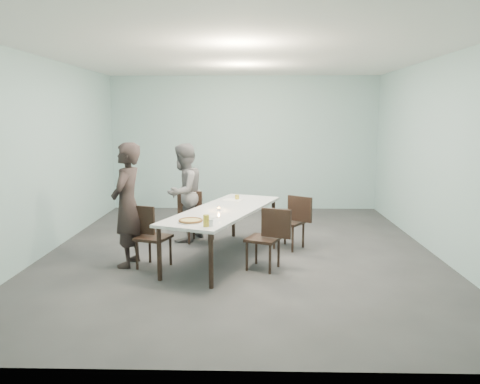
{
  "coord_description": "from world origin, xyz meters",
  "views": [
    {
      "loc": [
        0.17,
        -7.13,
        2.11
      ],
      "look_at": [
        0.0,
        -0.3,
        1.0
      ],
      "focal_mm": 35.0,
      "sensor_mm": 36.0,
      "label": 1
    }
  ],
  "objects_px": {
    "table": "(224,213)",
    "diner_near": "(127,205)",
    "chair_far_left": "(196,213)",
    "diner_far": "(184,193)",
    "chair_near_left": "(148,232)",
    "beer_glass": "(206,221)",
    "chair_far_right": "(293,218)",
    "chair_near_right": "(268,235)",
    "amber_tumbler": "(237,197)",
    "tealight": "(219,209)",
    "side_plate": "(212,217)",
    "water_tumbler": "(210,223)",
    "pizza": "(191,221)"
  },
  "relations": [
    {
      "from": "side_plate",
      "to": "chair_far_right",
      "type": "bearing_deg",
      "value": 41.69
    },
    {
      "from": "amber_tumbler",
      "to": "pizza",
      "type": "bearing_deg",
      "value": -108.17
    },
    {
      "from": "chair_far_right",
      "to": "diner_near",
      "type": "distance_m",
      "value": 2.6
    },
    {
      "from": "chair_far_right",
      "to": "diner_far",
      "type": "distance_m",
      "value": 1.91
    },
    {
      "from": "amber_tumbler",
      "to": "water_tumbler",
      "type": "bearing_deg",
      "value": -98.44
    },
    {
      "from": "tealight",
      "to": "beer_glass",
      "type": "bearing_deg",
      "value": -95.03
    },
    {
      "from": "chair_far_left",
      "to": "chair_near_right",
      "type": "xyz_separation_m",
      "value": [
        1.17,
        -1.43,
        0.0
      ]
    },
    {
      "from": "diner_near",
      "to": "amber_tumbler",
      "type": "xyz_separation_m",
      "value": [
        1.51,
        1.17,
        -0.09
      ]
    },
    {
      "from": "table",
      "to": "chair_far_right",
      "type": "relative_size",
      "value": 3.16
    },
    {
      "from": "diner_far",
      "to": "table",
      "type": "bearing_deg",
      "value": 61.98
    },
    {
      "from": "chair_near_left",
      "to": "beer_glass",
      "type": "xyz_separation_m",
      "value": [
        0.88,
        -0.68,
        0.32
      ]
    },
    {
      "from": "diner_far",
      "to": "tealight",
      "type": "relative_size",
      "value": 29.63
    },
    {
      "from": "chair_far_left",
      "to": "tealight",
      "type": "relative_size",
      "value": 15.54
    },
    {
      "from": "pizza",
      "to": "amber_tumbler",
      "type": "distance_m",
      "value": 1.77
    },
    {
      "from": "chair_far_right",
      "to": "tealight",
      "type": "distance_m",
      "value": 1.33
    },
    {
      "from": "chair_near_right",
      "to": "pizza",
      "type": "distance_m",
      "value": 1.11
    },
    {
      "from": "chair_far_left",
      "to": "pizza",
      "type": "height_order",
      "value": "chair_far_left"
    },
    {
      "from": "chair_far_left",
      "to": "diner_far",
      "type": "height_order",
      "value": "diner_far"
    },
    {
      "from": "diner_near",
      "to": "diner_far",
      "type": "distance_m",
      "value": 1.5
    },
    {
      "from": "diner_far",
      "to": "side_plate",
      "type": "bearing_deg",
      "value": 46.7
    },
    {
      "from": "pizza",
      "to": "beer_glass",
      "type": "distance_m",
      "value": 0.34
    },
    {
      "from": "chair_near_right",
      "to": "chair_far_right",
      "type": "relative_size",
      "value": 1.0
    },
    {
      "from": "table",
      "to": "diner_near",
      "type": "distance_m",
      "value": 1.41
    },
    {
      "from": "chair_far_left",
      "to": "water_tumbler",
      "type": "bearing_deg",
      "value": -71.98
    },
    {
      "from": "chair_far_right",
      "to": "diner_far",
      "type": "relative_size",
      "value": 0.52
    },
    {
      "from": "pizza",
      "to": "amber_tumbler",
      "type": "relative_size",
      "value": 4.25
    },
    {
      "from": "chair_near_left",
      "to": "beer_glass",
      "type": "bearing_deg",
      "value": -18.43
    },
    {
      "from": "table",
      "to": "tealight",
      "type": "bearing_deg",
      "value": -117.82
    },
    {
      "from": "diner_far",
      "to": "side_plate",
      "type": "xyz_separation_m",
      "value": [
        0.62,
        -1.57,
        -0.07
      ]
    },
    {
      "from": "chair_far_right",
      "to": "side_plate",
      "type": "xyz_separation_m",
      "value": [
        -1.2,
        -1.07,
        0.25
      ]
    },
    {
      "from": "diner_near",
      "to": "diner_far",
      "type": "relative_size",
      "value": 1.06
    },
    {
      "from": "chair_far_right",
      "to": "chair_far_left",
      "type": "bearing_deg",
      "value": 21.23
    },
    {
      "from": "table",
      "to": "diner_far",
      "type": "xyz_separation_m",
      "value": [
        -0.74,
        0.99,
        0.14
      ]
    },
    {
      "from": "chair_far_right",
      "to": "amber_tumbler",
      "type": "xyz_separation_m",
      "value": [
        -0.91,
        0.3,
        0.29
      ]
    },
    {
      "from": "table",
      "to": "chair_near_right",
      "type": "relative_size",
      "value": 3.16
    },
    {
      "from": "pizza",
      "to": "water_tumbler",
      "type": "height_order",
      "value": "water_tumbler"
    },
    {
      "from": "diner_far",
      "to": "side_plate",
      "type": "relative_size",
      "value": 9.22
    },
    {
      "from": "tealight",
      "to": "side_plate",
      "type": "bearing_deg",
      "value": -97.17
    },
    {
      "from": "chair_far_left",
      "to": "amber_tumbler",
      "type": "relative_size",
      "value": 10.88
    },
    {
      "from": "chair_far_left",
      "to": "diner_near",
      "type": "distance_m",
      "value": 1.56
    },
    {
      "from": "chair_far_right",
      "to": "water_tumbler",
      "type": "bearing_deg",
      "value": 88.36
    },
    {
      "from": "diner_near",
      "to": "amber_tumbler",
      "type": "height_order",
      "value": "diner_near"
    },
    {
      "from": "chair_far_right",
      "to": "chair_near_left",
      "type": "bearing_deg",
      "value": 59.11
    },
    {
      "from": "table",
      "to": "beer_glass",
      "type": "height_order",
      "value": "beer_glass"
    },
    {
      "from": "table",
      "to": "diner_near",
      "type": "bearing_deg",
      "value": -164.26
    },
    {
      "from": "chair_far_right",
      "to": "side_plate",
      "type": "height_order",
      "value": "chair_far_right"
    },
    {
      "from": "chair_far_right",
      "to": "table",
      "type": "bearing_deg",
      "value": 59.77
    },
    {
      "from": "amber_tumbler",
      "to": "chair_near_left",
      "type": "bearing_deg",
      "value": -134.27
    },
    {
      "from": "water_tumbler",
      "to": "chair_far_left",
      "type": "bearing_deg",
      "value": 101.67
    },
    {
      "from": "diner_near",
      "to": "chair_near_right",
      "type": "bearing_deg",
      "value": 92.26
    }
  ]
}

